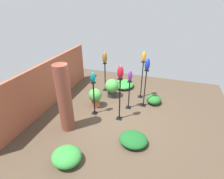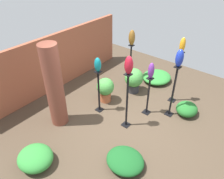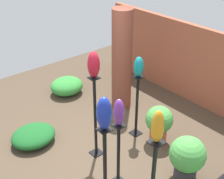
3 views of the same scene
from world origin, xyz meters
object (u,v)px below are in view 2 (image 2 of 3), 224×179
(art_vase_amber, at_px, (183,45))
(potted_plant_front_left, at_px, (105,88))
(pedestal_teal, at_px, (99,93))
(potted_plant_front_right, at_px, (134,79))
(pedestal_amber, at_px, (176,80))
(pedestal_ruby, at_px, (127,103))
(art_vase_teal, at_px, (98,65))
(pedestal_cobalt, at_px, (173,94))
(pedestal_violet, at_px, (148,98))
(art_vase_violet, at_px, (151,71))
(pedestal_bronze, at_px, (130,65))
(art_vase_cobalt, at_px, (180,58))
(art_vase_ruby, at_px, (129,65))
(art_vase_bronze, at_px, (132,38))
(brick_pillar, at_px, (54,87))

(art_vase_amber, relative_size, potted_plant_front_left, 0.54)
(pedestal_teal, height_order, potted_plant_front_right, pedestal_teal)
(pedestal_amber, relative_size, pedestal_ruby, 1.02)
(pedestal_ruby, xyz_separation_m, potted_plant_front_right, (1.41, 0.74, -0.27))
(art_vase_teal, height_order, potted_plant_front_left, art_vase_teal)
(pedestal_amber, bearing_deg, pedestal_cobalt, -160.75)
(pedestal_cobalt, bearing_deg, pedestal_ruby, 148.57)
(pedestal_violet, xyz_separation_m, art_vase_violet, (0.00, 0.00, 0.83))
(pedestal_bronze, xyz_separation_m, art_vase_cobalt, (-0.77, -1.88, 1.12))
(art_vase_amber, distance_m, art_vase_cobalt, 0.68)
(pedestal_amber, relative_size, potted_plant_front_left, 2.08)
(pedestal_cobalt, height_order, art_vase_ruby, art_vase_ruby)
(pedestal_teal, relative_size, art_vase_ruby, 2.85)
(art_vase_teal, bearing_deg, art_vase_amber, -39.23)
(pedestal_amber, relative_size, art_vase_violet, 3.65)
(pedestal_ruby, distance_m, art_vase_bronze, 2.38)
(pedestal_bronze, distance_m, art_vase_ruby, 2.51)
(pedestal_ruby, bearing_deg, art_vase_amber, -14.47)
(art_vase_amber, bearing_deg, pedestal_ruby, 165.53)
(pedestal_bronze, relative_size, potted_plant_front_right, 1.63)
(brick_pillar, xyz_separation_m, art_vase_bronze, (2.85, -0.25, 0.45))
(pedestal_ruby, xyz_separation_m, potted_plant_front_left, (0.47, 1.10, -0.28))
(art_vase_ruby, relative_size, potted_plant_front_left, 0.58)
(brick_pillar, distance_m, pedestal_ruby, 1.80)
(pedestal_bronze, relative_size, art_vase_cobalt, 2.88)
(pedestal_ruby, relative_size, pedestal_cobalt, 1.03)
(pedestal_teal, xyz_separation_m, art_vase_amber, (1.72, -1.40, 1.21))
(pedestal_teal, relative_size, pedestal_cobalt, 0.84)
(art_vase_amber, relative_size, art_vase_ruby, 0.93)
(brick_pillar, height_order, art_vase_ruby, brick_pillar)
(art_vase_bronze, xyz_separation_m, art_vase_cobalt, (-0.77, -1.88, 0.18))
(pedestal_teal, xyz_separation_m, art_vase_violet, (0.74, -1.10, 0.77))
(pedestal_teal, height_order, art_vase_bronze, art_vase_bronze)
(art_vase_bronze, bearing_deg, art_vase_violet, -129.13)
(pedestal_ruby, xyz_separation_m, art_vase_ruby, (0.00, 0.00, 1.05))
(pedestal_ruby, xyz_separation_m, art_vase_bronze, (1.87, 1.20, 0.83))
(pedestal_amber, bearing_deg, art_vase_amber, 0.00)
(brick_pillar, bearing_deg, potted_plant_front_right, -16.82)
(pedestal_ruby, xyz_separation_m, pedestal_violet, (0.77, -0.15, -0.20))
(art_vase_ruby, bearing_deg, art_vase_bronze, 32.71)
(art_vase_amber, bearing_deg, potted_plant_front_left, 129.37)
(art_vase_teal, bearing_deg, pedestal_cobalt, -56.54)
(pedestal_amber, xyz_separation_m, pedestal_teal, (-1.72, 1.40, -0.16))
(pedestal_violet, relative_size, art_vase_violet, 2.60)
(art_vase_bronze, bearing_deg, pedestal_violet, -129.13)
(art_vase_cobalt, bearing_deg, potted_plant_front_right, 77.96)
(pedestal_ruby, relative_size, potted_plant_front_left, 2.03)
(potted_plant_front_left, distance_m, potted_plant_front_right, 1.00)
(pedestal_violet, relative_size, art_vase_amber, 2.76)
(pedestal_teal, bearing_deg, pedestal_amber, -39.23)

